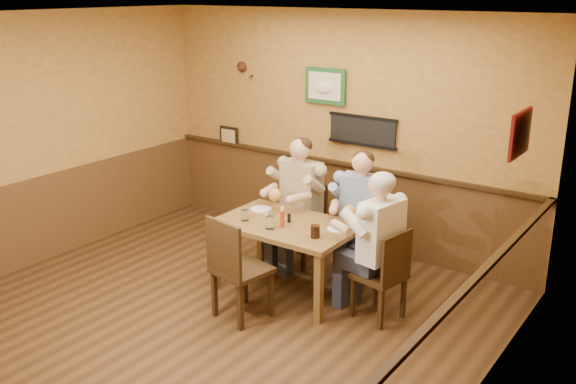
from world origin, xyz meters
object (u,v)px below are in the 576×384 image
Objects in this scene: cola_tumbler at (315,232)px; salt_shaker at (267,213)px; diner_tan_shirt at (301,208)px; chair_right_end at (379,274)px; water_glass_mid at (270,222)px; chair_back_right at (361,238)px; dining_table at (287,231)px; diner_white_elder at (380,255)px; water_glass_left at (245,215)px; chair_near_side at (242,267)px; pepper_shaker at (289,218)px; hot_sauce_bottle at (282,218)px; diner_blue_polo at (361,222)px; chair_back_left at (301,224)px.

cola_tumbler reaches higher than salt_shaker.
diner_tan_shirt is 0.68m from salt_shaker.
diner_tan_shirt is 16.56× the size of salt_shaker.
water_glass_mid is at bearing -65.11° from chair_right_end.
chair_back_right is at bearing -128.77° from chair_right_end.
dining_table is 11.61× the size of cola_tumbler.
diner_tan_shirt is 1.48m from diner_white_elder.
cola_tumbler reaches higher than water_glass_left.
salt_shaker is at bearing -146.95° from chair_back_right.
chair_back_right is (0.46, 0.74, -0.21)m from dining_table.
salt_shaker is (-0.23, 0.25, -0.03)m from water_glass_mid.
chair_near_side is 11.28× the size of pepper_shaker.
diner_white_elder reaches higher than chair_right_end.
hot_sauce_bottle is at bearing 57.47° from water_glass_mid.
salt_shaker is 0.28m from pepper_shaker.
diner_blue_polo is at bearing 63.63° from hot_sauce_bottle.
diner_blue_polo is at bearing 62.91° from water_glass_mid.
diner_white_elder reaches higher than hot_sauce_bottle.
diner_blue_polo is 9.70× the size of water_glass_mid.
diner_white_elder is 14.33× the size of pepper_shaker.
chair_back_left is 1.49m from diner_white_elder.
dining_table is 17.59× the size of salt_shaker.
hot_sauce_bottle is at bearing -76.31° from dining_table.
chair_back_left is 1.48m from chair_right_end.
cola_tumbler is at bearing -60.01° from chair_right_end.
dining_table is 0.51m from cola_tumbler.
cola_tumbler is (0.49, 0.06, -0.01)m from water_glass_mid.
water_glass_mid is 0.13m from hot_sauce_bottle.
water_glass_mid is 1.45× the size of pepper_shaker.
water_glass_mid is at bearing -99.51° from dining_table.
chair_near_side is at bearing -74.68° from chair_back_left.
chair_near_side is 9.13× the size of water_glass_left.
dining_table is at bearing -133.36° from diner_blue_polo.
chair_back_left is 1.04× the size of chair_back_right.
hot_sauce_bottle is 2.40× the size of salt_shaker.
pepper_shaker is at bearing 155.95° from cola_tumbler.
diner_blue_polo is 14.03× the size of pepper_shaker.
water_glass_left is 0.36m from water_glass_mid.
chair_right_end is 1.09m from pepper_shaker.
water_glass_mid reaches higher than pepper_shaker.
salt_shaker is at bearing -78.20° from diner_white_elder.
chair_near_side is at bearing -44.52° from diner_white_elder.
chair_right_end is 0.69× the size of diner_tan_shirt.
chair_back_right is at bearing 9.04° from chair_back_left.
chair_back_right is at bearing 9.04° from diner_tan_shirt.
chair_near_side is 0.69m from water_glass_left.
chair_near_side is at bearing -92.65° from pepper_shaker.
diner_white_elder is at bearing -21.29° from chair_back_left.
chair_near_side reaches higher than chair_right_end.
chair_right_end is at bearing 8.64° from hot_sauce_bottle.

